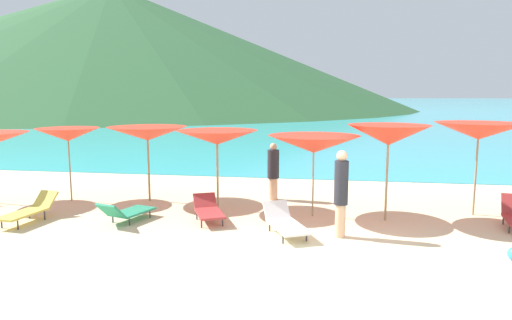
% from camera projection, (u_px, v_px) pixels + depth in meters
% --- Properties ---
extents(ground_plane, '(50.00, 100.00, 0.30)m').
position_uv_depth(ground_plane, '(340.00, 175.00, 18.30)').
color(ground_plane, beige).
extents(ocean_water, '(650.00, 440.00, 0.02)m').
position_uv_depth(ocean_water, '(331.00, 101.00, 231.14)').
color(ocean_water, '#38B7CC').
rests_on(ocean_water, ground_plane).
extents(headland_hill, '(136.35, 136.35, 28.04)m').
position_uv_depth(headland_hill, '(114.00, 48.00, 104.75)').
color(headland_hill, '#2D5B33').
rests_on(headland_hill, ground_plane).
extents(umbrella_1, '(1.88, 1.88, 2.14)m').
position_uv_depth(umbrella_1, '(68.00, 135.00, 12.89)').
color(umbrella_1, '#9E7F59').
rests_on(umbrella_1, ground_plane).
extents(umbrella_2, '(2.50, 2.50, 2.18)m').
position_uv_depth(umbrella_2, '(147.00, 134.00, 12.87)').
color(umbrella_2, '#9E7F59').
rests_on(umbrella_2, ground_plane).
extents(umbrella_3, '(2.22, 2.22, 2.16)m').
position_uv_depth(umbrella_3, '(217.00, 138.00, 11.90)').
color(umbrella_3, '#9E7F59').
rests_on(umbrella_3, ground_plane).
extents(umbrella_4, '(2.41, 2.41, 2.08)m').
position_uv_depth(umbrella_4, '(314.00, 144.00, 11.24)').
color(umbrella_4, '#9E7F59').
rests_on(umbrella_4, ground_plane).
extents(umbrella_5, '(2.18, 2.18, 2.37)m').
position_uv_depth(umbrella_5, '(389.00, 135.00, 10.80)').
color(umbrella_5, '#9E7F59').
rests_on(umbrella_5, ground_plane).
extents(umbrella_6, '(2.21, 2.21, 2.39)m').
position_uv_depth(umbrella_6, '(479.00, 131.00, 11.33)').
color(umbrella_6, '#9E7F59').
rests_on(umbrella_6, ground_plane).
extents(lounge_chair_0, '(1.24, 1.70, 0.60)m').
position_uv_depth(lounge_chair_0, '(285.00, 222.00, 9.99)').
color(lounge_chair_0, white).
rests_on(lounge_chair_0, ground_plane).
extents(lounge_chair_2, '(0.70, 1.66, 0.63)m').
position_uv_depth(lounge_chair_2, '(29.00, 210.00, 10.92)').
color(lounge_chair_2, '#D8BF4C').
rests_on(lounge_chair_2, ground_plane).
extents(lounge_chair_7, '(1.00, 1.60, 0.60)m').
position_uv_depth(lounge_chair_7, '(126.00, 211.00, 10.92)').
color(lounge_chair_7, '#268C66').
rests_on(lounge_chair_7, ground_plane).
extents(lounge_chair_8, '(1.13, 1.53, 0.57)m').
position_uv_depth(lounge_chair_8, '(208.00, 210.00, 11.00)').
color(lounge_chair_8, '#A53333').
rests_on(lounge_chair_8, ground_plane).
extents(beachgoer_0, '(0.30, 0.30, 1.91)m').
position_uv_depth(beachgoer_0, '(341.00, 191.00, 9.66)').
color(beachgoer_0, '#DBAA84').
rests_on(beachgoer_0, ground_plane).
extents(beachgoer_1, '(0.34, 0.34, 1.69)m').
position_uv_depth(beachgoer_1, '(273.00, 170.00, 13.19)').
color(beachgoer_1, '#DBAA84').
rests_on(beachgoer_1, ground_plane).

